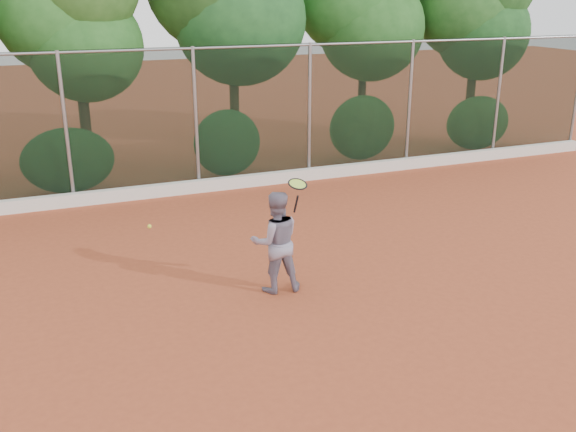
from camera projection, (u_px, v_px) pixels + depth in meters
name	position (u px, v px, depth m)	size (l,w,h in m)	color
ground	(312.00, 312.00, 9.96)	(80.00, 80.00, 0.00)	#A14526
concrete_curb	(201.00, 186.00, 15.89)	(24.00, 0.20, 0.30)	silver
tennis_player	(276.00, 242.00, 10.42)	(0.83, 0.65, 1.71)	gray
chainlink_fence	(196.00, 116.00, 15.48)	(24.09, 0.09, 3.50)	black
foliage_backdrop	(151.00, 4.00, 16.18)	(23.70, 3.63, 7.55)	#432C19
tennis_racket	(297.00, 186.00, 10.08)	(0.36, 0.35, 0.57)	black
tennis_ball_in_flight	(149.00, 226.00, 9.61)	(0.06, 0.06, 0.06)	yellow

